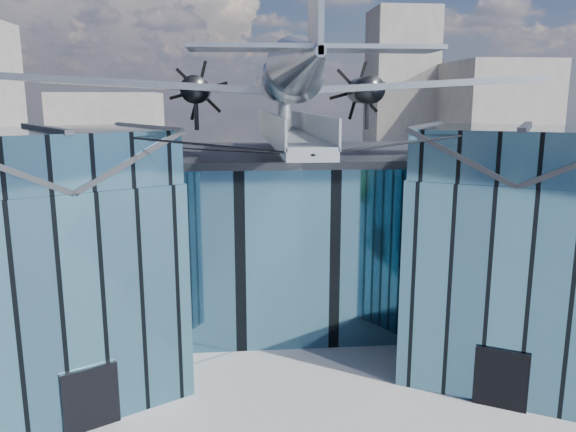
{
  "coord_description": "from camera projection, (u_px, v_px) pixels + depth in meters",
  "views": [
    {
      "loc": [
        -2.56,
        -25.48,
        12.85
      ],
      "look_at": [
        0.0,
        2.0,
        7.2
      ],
      "focal_mm": 35.0,
      "sensor_mm": 36.0,
      "label": 1
    }
  ],
  "objects": [
    {
      "name": "ground_plane",
      "position": [
        292.0,
        367.0,
        27.67
      ],
      "size": [
        120.0,
        120.0,
        0.0
      ],
      "primitive_type": "plane",
      "color": "gray"
    },
    {
      "name": "museum",
      "position": [
        282.0,
        231.0,
        32.23
      ],
      "size": [
        32.88,
        24.5,
        17.6
      ],
      "color": "#437088",
      "rests_on": "ground"
    },
    {
      "name": "bg_towers",
      "position": [
        265.0,
        123.0,
        75.04
      ],
      "size": [
        77.0,
        24.5,
        26.0
      ],
      "color": "slate",
      "rests_on": "ground"
    }
  ]
}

